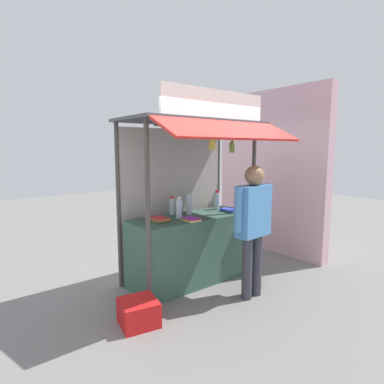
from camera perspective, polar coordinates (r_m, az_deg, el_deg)
ground_plane at (r=4.86m, az=0.00°, el=-15.56°), size 20.00×20.00×0.00m
stall_counter at (r=4.68m, az=0.00°, el=-10.14°), size 1.83×0.67×0.97m
stall_structure at (r=4.54m, az=-0.78°, el=3.74°), size 2.03×1.52×2.66m
water_bottle_mid_right at (r=4.40m, az=-2.36°, el=-2.93°), size 0.09×0.09×0.31m
water_bottle_front_left at (r=4.64m, az=-3.61°, el=-2.52°), size 0.08×0.08×0.28m
water_bottle_left at (r=4.66m, az=-0.50°, el=-2.34°), size 0.08×0.08×0.30m
water_bottle_rear_center at (r=5.04m, az=4.52°, el=-1.53°), size 0.09×0.09×0.31m
magazine_stack_back_left at (r=4.28m, az=-0.18°, el=-4.92°), size 0.21×0.26×0.04m
magazine_stack_back_right at (r=4.92m, az=6.82°, el=-3.22°), size 0.25×0.25×0.05m
magazine_stack_mid_left at (r=4.24m, az=-5.88°, el=-4.96°), size 0.22×0.27×0.05m
banana_bunch_inner_left at (r=4.35m, az=7.21°, el=7.96°), size 0.10×0.09×0.31m
banana_bunch_rightmost at (r=4.11m, az=3.68°, el=8.74°), size 0.10×0.10×0.27m
vendor_person at (r=4.11m, az=10.98°, el=-4.87°), size 0.65×0.25×1.72m
plastic_crate at (r=3.78m, az=-9.60°, el=-20.60°), size 0.46×0.46×0.28m
neighbour_wall at (r=6.17m, az=13.78°, el=3.60°), size 0.20×2.40×2.98m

